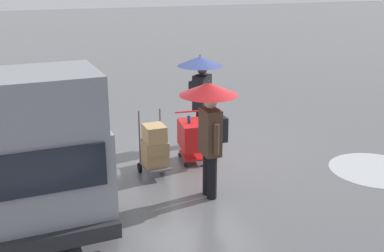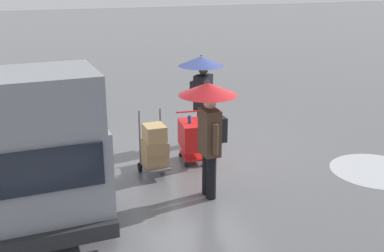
{
  "view_description": "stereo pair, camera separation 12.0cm",
  "coord_description": "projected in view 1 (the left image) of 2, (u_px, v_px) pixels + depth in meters",
  "views": [
    {
      "loc": [
        4.04,
        9.71,
        3.95
      ],
      "look_at": [
        0.77,
        1.4,
        1.05
      ],
      "focal_mm": 44.78,
      "sensor_mm": 36.0,
      "label": 1
    },
    {
      "loc": [
        3.93,
        9.75,
        3.95
      ],
      "look_at": [
        0.77,
        1.4,
        1.05
      ],
      "focal_mm": 44.78,
      "sensor_mm": 36.0,
      "label": 2
    }
  ],
  "objects": [
    {
      "name": "pedestrian_pink_side",
      "position": [
        201.0,
        79.0,
        11.03
      ],
      "size": [
        1.04,
        1.04,
        2.15
      ],
      "color": "black",
      "rests_on": "ground"
    },
    {
      "name": "ground_plane",
      "position": [
        201.0,
        148.0,
        11.22
      ],
      "size": [
        90.0,
        90.0,
        0.0
      ],
      "primitive_type": "plane",
      "color": "#5B5B5E"
    },
    {
      "name": "pedestrian_black_side",
      "position": [
        210.0,
        113.0,
        8.39
      ],
      "size": [
        1.04,
        1.04,
        2.15
      ],
      "color": "black",
      "rests_on": "ground"
    },
    {
      "name": "slush_patch_under_van",
      "position": [
        376.0,
        169.0,
        9.98
      ],
      "size": [
        1.91,
        1.91,
        0.01
      ],
      "primitive_type": "cylinder",
      "color": "#ADAFB5",
      "rests_on": "ground"
    },
    {
      "name": "hand_dolly_boxes",
      "position": [
        155.0,
        147.0,
        9.5
      ],
      "size": [
        0.53,
        0.71,
        1.32
      ],
      "color": "#515156",
      "rests_on": "ground"
    },
    {
      "name": "shopping_cart_vendor",
      "position": [
        192.0,
        136.0,
        10.26
      ],
      "size": [
        0.66,
        0.89,
        1.04
      ],
      "color": "red",
      "rests_on": "ground"
    },
    {
      "name": "cargo_van_parked_right",
      "position": [
        30.0,
        134.0,
        8.55
      ],
      "size": [
        2.31,
        5.39,
        2.6
      ],
      "color": "gray",
      "rests_on": "ground"
    }
  ]
}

